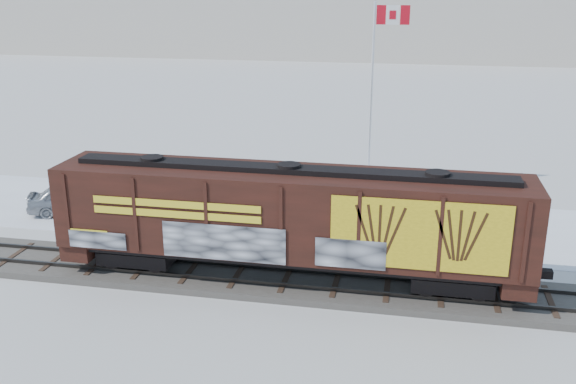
% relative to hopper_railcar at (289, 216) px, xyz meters
% --- Properties ---
extents(ground, '(500.00, 500.00, 0.00)m').
position_rel_hopper_railcar_xyz_m(ground, '(-2.12, 0.01, -2.93)').
color(ground, white).
rests_on(ground, ground).
extents(rail_track, '(50.00, 3.40, 0.43)m').
position_rel_hopper_railcar_xyz_m(rail_track, '(-2.12, 0.01, -2.79)').
color(rail_track, '#59544C').
rests_on(rail_track, ground).
extents(parking_strip, '(40.00, 8.00, 0.03)m').
position_rel_hopper_railcar_xyz_m(parking_strip, '(-2.12, 7.51, -2.92)').
color(parking_strip, white).
rests_on(parking_strip, ground).
extents(hopper_railcar, '(18.25, 3.06, 4.49)m').
position_rel_hopper_railcar_xyz_m(hopper_railcar, '(0.00, 0.00, 0.00)').
color(hopper_railcar, black).
rests_on(hopper_railcar, rail_track).
extents(flagpole, '(2.30, 0.90, 10.59)m').
position_rel_hopper_railcar_xyz_m(flagpole, '(2.26, 12.66, 0.92)').
color(flagpole, silver).
rests_on(flagpole, ground).
extents(car_silver, '(4.88, 3.28, 1.54)m').
position_rel_hopper_railcar_xyz_m(car_silver, '(-12.68, 6.10, -2.13)').
color(car_silver, '#A0A2A6').
rests_on(car_silver, parking_strip).
extents(car_white, '(5.05, 2.78, 1.58)m').
position_rel_hopper_railcar_xyz_m(car_white, '(2.11, 8.43, -2.12)').
color(car_white, silver).
rests_on(car_white, parking_strip).
extents(car_dark, '(5.29, 2.21, 1.53)m').
position_rel_hopper_railcar_xyz_m(car_dark, '(-0.21, 6.54, -2.14)').
color(car_dark, '#22242A').
rests_on(car_dark, parking_strip).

